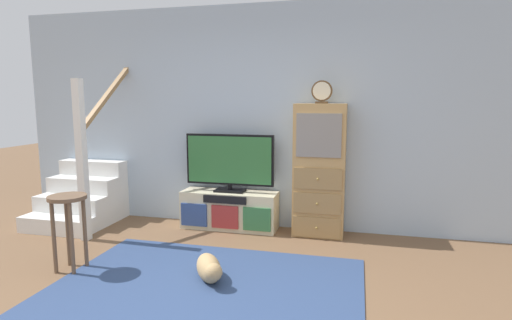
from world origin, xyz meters
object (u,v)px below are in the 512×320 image
side_cabinet (319,171)px  dog (209,268)px  desk_clock (322,92)px  television (230,161)px  media_console (229,210)px  bar_stool_near (68,215)px

side_cabinet → dog: side_cabinet is taller
desk_clock → television: bearing=178.5°
media_console → side_cabinet: 1.21m
television → side_cabinet: side_cabinet is taller
side_cabinet → desk_clock: bearing=-56.7°
desk_clock → bar_stool_near: (-2.14, -1.56, -1.13)m
media_console → dog: media_console is taller
side_cabinet → desk_clock: desk_clock is taller
television → dog: size_ratio=2.22×
media_console → side_cabinet: size_ratio=0.77×
television → side_cabinet: bearing=-0.7°
television → desk_clock: size_ratio=4.27×
television → desk_clock: (1.09, -0.03, 0.82)m
media_console → bar_stool_near: bar_stool_near is taller
television → bar_stool_near: bearing=-123.5°
media_console → bar_stool_near: size_ratio=1.65×
dog → media_console: bearing=100.8°
media_console → dog: bearing=-79.2°
media_console → dog: (0.28, -1.48, -0.11)m
media_console → television: television is taller
dog → desk_clock: bearing=61.2°
desk_clock → dog: size_ratio=0.52×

